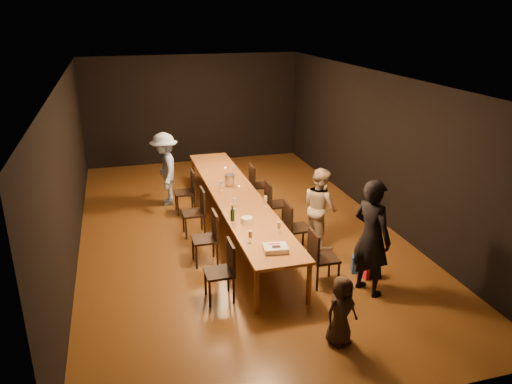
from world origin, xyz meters
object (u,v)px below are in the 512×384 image
object	(u,v)px
chair_left_2	(193,213)
chair_left_1	(205,238)
chair_left_3	(185,192)
child	(341,310)
ice_bucket	(229,180)
chair_right_0	(324,257)
chair_right_2	(277,204)
birthday_cake	(275,248)
champagne_bottle	(232,212)
woman_tan	(320,207)
woman_birthday	(372,237)
table	(236,197)
plate_stack	(247,220)
chair_left_0	(219,272)
chair_right_1	(298,227)
chair_right_3	(260,185)
man_blue	(165,169)

from	to	relation	value
chair_left_2	chair_left_1	bearing A→B (deg)	-180.00
chair_left_3	child	xyz separation A→B (m)	(1.32, -5.06, 0.02)
chair_left_1	child	xyz separation A→B (m)	(1.32, -2.66, 0.02)
child	ice_bucket	world-z (taller)	ice_bucket
child	chair_right_0	bearing A→B (deg)	59.28
chair_right_2	child	xyz separation A→B (m)	(-0.38, -3.86, 0.02)
birthday_cake	ice_bucket	world-z (taller)	ice_bucket
birthday_cake	champagne_bottle	size ratio (longest dim) A/B	1.28
woman_tan	woman_birthday	bearing A→B (deg)	171.16
table	birthday_cake	bearing A→B (deg)	-89.97
birthday_cake	chair_left_1	bearing A→B (deg)	130.29
table	plate_stack	world-z (taller)	plate_stack
chair_left_0	chair_left_2	world-z (taller)	same
child	champagne_bottle	world-z (taller)	champagne_bottle
chair_right_1	chair_right_0	bearing A→B (deg)	-0.00
chair_right_1	woman_tan	bearing A→B (deg)	106.55
table	woman_birthday	xyz separation A→B (m)	(1.43, -2.80, 0.22)
chair_right_1	champagne_bottle	size ratio (longest dim) A/B	3.00
birthday_cake	ice_bucket	size ratio (longest dim) A/B	1.75
table	chair_right_2	xyz separation A→B (m)	(0.85, 0.00, -0.24)
woman_birthday	woman_tan	distance (m)	1.75
chair_right_3	plate_stack	bearing A→B (deg)	-21.03
chair_right_2	chair_left_0	world-z (taller)	same
chair_left_2	child	xyz separation A→B (m)	(1.32, -3.86, 0.02)
chair_right_1	chair_left_0	xyz separation A→B (m)	(-1.70, -1.20, 0.00)
chair_right_2	man_blue	xyz separation A→B (m)	(-2.03, 1.81, 0.35)
chair_right_3	chair_left_2	size ratio (longest dim) A/B	1.00
chair_right_0	chair_right_1	world-z (taller)	same
woman_birthday	champagne_bottle	xyz separation A→B (m)	(-1.79, 1.57, -0.02)
chair_left_1	champagne_bottle	bearing A→B (deg)	-93.18
chair_left_2	woman_tan	bearing A→B (deg)	-115.85
chair_right_3	birthday_cake	bearing A→B (deg)	-12.90
chair_right_3	child	bearing A→B (deg)	-4.35
chair_right_3	chair_left_0	xyz separation A→B (m)	(-1.70, -3.60, 0.00)
woman_tan	champagne_bottle	world-z (taller)	woman_tan
ice_bucket	woman_birthday	bearing A→B (deg)	-67.16
chair_left_2	woman_birthday	xyz separation A→B (m)	(2.28, -2.80, 0.46)
man_blue	ice_bucket	distance (m)	1.71
chair_right_2	champagne_bottle	size ratio (longest dim) A/B	3.00
chair_left_1	ice_bucket	distance (m)	2.01
woman_tan	man_blue	size ratio (longest dim) A/B	0.91
chair_right_0	chair_right_2	world-z (taller)	same
chair_left_1	chair_left_2	size ratio (longest dim) A/B	1.00
table	chair_left_2	xyz separation A→B (m)	(-0.85, 0.00, -0.24)
chair_right_2	champagne_bottle	world-z (taller)	champagne_bottle
woman_birthday	plate_stack	world-z (taller)	woman_birthday
chair_right_3	birthday_cake	xyz separation A→B (m)	(-0.85, -3.70, 0.33)
child	chair_right_1	bearing A→B (deg)	65.84
woman_tan	plate_stack	size ratio (longest dim) A/B	7.65
chair_right_0	woman_birthday	world-z (taller)	woman_birthday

